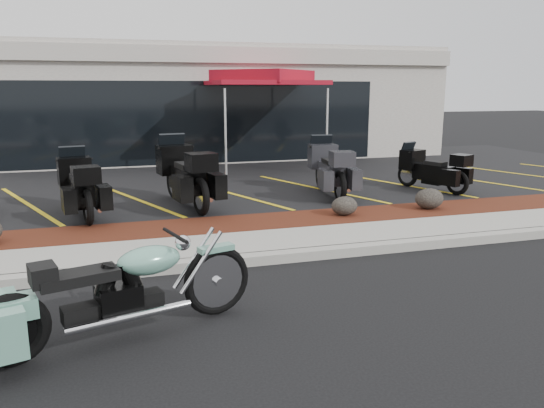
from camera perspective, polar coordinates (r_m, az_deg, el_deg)
name	(u,v)px	position (r m, az deg, el deg)	size (l,w,h in m)	color
ground	(316,280)	(7.40, 4.74, -8.13)	(90.00, 90.00, 0.00)	black
curb	(295,255)	(8.17, 2.47, -5.54)	(24.00, 0.25, 0.15)	gray
sidewalk	(281,243)	(8.81, 0.99, -4.19)	(24.00, 1.20, 0.15)	gray
mulch_bed	(262,225)	(9.92, -1.09, -2.27)	(24.00, 1.20, 0.16)	#3D1E0D
upper_lot	(211,179)	(15.08, -6.56, 2.72)	(26.00, 9.60, 0.15)	black
dealership_building	(181,103)	(21.08, -9.73, 10.64)	(18.00, 8.16, 4.00)	#9B948C
boulder_mid	(344,206)	(10.40, 7.80, -0.20)	(0.52, 0.43, 0.37)	black
boulder_right	(429,199)	(11.31, 16.56, 0.56)	(0.59, 0.49, 0.42)	black
hero_cruiser	(217,271)	(6.15, -5.99, -7.16)	(3.07, 0.78, 1.08)	#6BA691
touring_black_front	(74,177)	(11.60, -20.52, 2.71)	(2.22, 0.85, 1.29)	black
touring_black_mid	(173,166)	(12.02, -10.62, 4.01)	(2.51, 0.96, 1.46)	black
touring_grey	(321,162)	(13.06, 5.30, 4.55)	(2.29, 0.87, 1.33)	#2D2D32
touring_black_rear	(408,164)	(13.74, 14.43, 4.16)	(1.94, 0.74, 1.13)	black
traffic_cone	(214,170)	(14.86, -6.25, 3.67)	(0.28, 0.28, 0.40)	#E35B07
popup_canopy	(263,80)	(16.25, -0.95, 13.24)	(3.40, 3.40, 2.95)	silver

